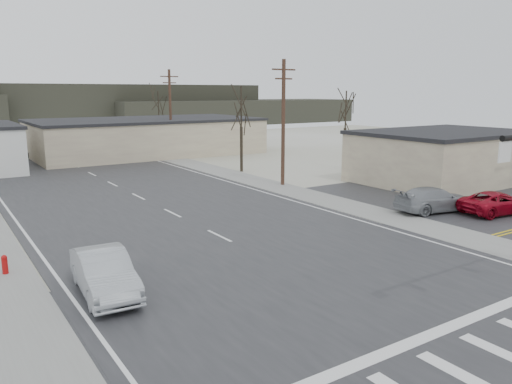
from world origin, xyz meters
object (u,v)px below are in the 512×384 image
(car_far_a, at_px, (83,153))
(car_far_b, at_px, (24,152))
(car_parked_red, at_px, (497,203))
(sedan_crossing, at_px, (104,273))
(car_parked_dark_b, at_px, (454,178))
(car_parked_silver, at_px, (434,199))
(fire_hydrant, at_px, (5,265))

(car_far_a, xyz_separation_m, car_far_b, (-4.98, 6.66, -0.19))
(car_far_a, bearing_deg, car_parked_red, 127.13)
(sedan_crossing, bearing_deg, car_parked_dark_b, 15.91)
(car_parked_dark_b, height_order, car_parked_silver, car_parked_silver)
(car_parked_red, bearing_deg, sedan_crossing, 96.44)
(sedan_crossing, bearing_deg, car_far_a, 80.85)
(car_parked_dark_b, bearing_deg, car_parked_red, 157.14)
(car_far_b, bearing_deg, fire_hydrant, -88.11)
(sedan_crossing, height_order, car_parked_red, sedan_crossing)
(fire_hydrant, xyz_separation_m, car_parked_silver, (24.28, -2.67, 0.36))
(fire_hydrant, relative_size, car_parked_silver, 0.16)
(car_parked_red, relative_size, car_parked_silver, 0.94)
(car_far_a, height_order, car_parked_silver, car_far_a)
(fire_hydrant, xyz_separation_m, sedan_crossing, (2.87, -4.33, 0.41))
(fire_hydrant, distance_m, car_far_b, 40.97)
(car_parked_dark_b, bearing_deg, fire_hydrant, 109.00)
(car_far_b, relative_size, car_parked_dark_b, 0.85)
(fire_hydrant, height_order, car_far_a, car_far_a)
(car_far_a, relative_size, car_parked_red, 1.10)
(car_far_b, bearing_deg, car_far_a, -41.56)
(fire_hydrant, relative_size, sedan_crossing, 0.18)
(sedan_crossing, distance_m, car_far_a, 39.11)
(fire_hydrant, xyz_separation_m, car_parked_red, (27.08, -5.19, 0.28))
(sedan_crossing, bearing_deg, car_far_b, 89.03)
(fire_hydrant, height_order, car_parked_silver, car_parked_silver)
(car_far_a, distance_m, car_far_b, 8.32)
(fire_hydrant, height_order, car_far_b, car_far_b)
(sedan_crossing, distance_m, car_far_b, 44.90)
(sedan_crossing, height_order, car_far_b, sedan_crossing)
(sedan_crossing, relative_size, car_far_a, 0.90)
(car_parked_silver, bearing_deg, fire_hydrant, 94.14)
(car_far_a, bearing_deg, sedan_crossing, 92.45)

